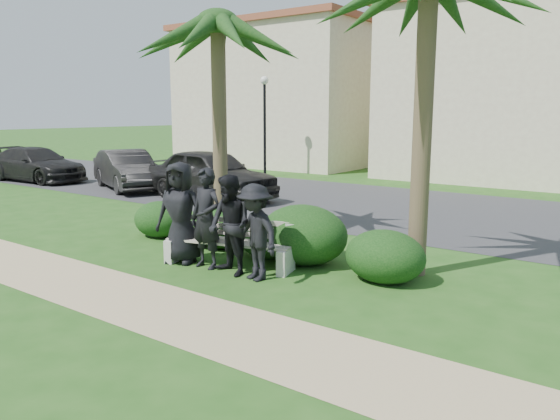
# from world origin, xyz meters

# --- Properties ---
(ground) EXTENTS (160.00, 160.00, 0.00)m
(ground) POSITION_xyz_m (0.00, 0.00, 0.00)
(ground) COLOR #225117
(ground) RESTS_ON ground
(footpath) EXTENTS (30.00, 1.60, 0.01)m
(footpath) POSITION_xyz_m (0.00, -1.80, 0.00)
(footpath) COLOR tan
(footpath) RESTS_ON ground
(asphalt_street) EXTENTS (160.00, 8.00, 0.01)m
(asphalt_street) POSITION_xyz_m (0.00, 8.00, 0.00)
(asphalt_street) COLOR #2D2D30
(asphalt_street) RESTS_ON ground
(stucco_bldg_left) EXTENTS (10.40, 8.40, 7.30)m
(stucco_bldg_left) POSITION_xyz_m (-12.00, 18.00, 3.66)
(stucco_bldg_left) COLOR beige
(stucco_bldg_left) RESTS_ON ground
(stucco_bldg_right) EXTENTS (8.40, 8.40, 7.30)m
(stucco_bldg_right) POSITION_xyz_m (-1.00, 18.00, 3.66)
(stucco_bldg_right) COLOR beige
(stucco_bldg_right) RESTS_ON ground
(street_lamp) EXTENTS (0.36, 0.36, 4.29)m
(street_lamp) POSITION_xyz_m (-9.00, 12.00, 2.94)
(street_lamp) COLOR black
(street_lamp) RESTS_ON ground
(park_bench) EXTENTS (2.55, 1.16, 0.84)m
(park_bench) POSITION_xyz_m (-0.82, 0.43, 0.38)
(park_bench) COLOR #A79D8C
(park_bench) RESTS_ON ground
(man_a) EXTENTS (1.07, 0.86, 1.90)m
(man_a) POSITION_xyz_m (-1.74, 0.11, 0.95)
(man_a) COLOR black
(man_a) RESTS_ON ground
(man_b) EXTENTS (0.67, 0.44, 1.82)m
(man_b) POSITION_xyz_m (-1.10, 0.13, 0.91)
(man_b) COLOR black
(man_b) RESTS_ON ground
(man_c) EXTENTS (1.00, 0.87, 1.75)m
(man_c) POSITION_xyz_m (-0.48, 0.06, 0.87)
(man_c) COLOR black
(man_c) RESTS_ON ground
(man_d) EXTENTS (1.17, 0.85, 1.63)m
(man_d) POSITION_xyz_m (0.06, 0.08, 0.82)
(man_d) COLOR black
(man_d) RESTS_ON ground
(hedge_a) EXTENTS (1.27, 1.05, 0.83)m
(hedge_a) POSITION_xyz_m (-3.73, 1.34, 0.41)
(hedge_a) COLOR black
(hedge_a) RESTS_ON ground
(hedge_b) EXTENTS (1.39, 1.15, 0.91)m
(hedge_b) POSITION_xyz_m (-1.97, 1.40, 0.45)
(hedge_b) COLOR black
(hedge_b) RESTS_ON ground
(hedge_c) EXTENTS (1.24, 1.02, 0.81)m
(hedge_c) POSITION_xyz_m (-0.63, 1.35, 0.40)
(hedge_c) COLOR black
(hedge_c) RESTS_ON ground
(hedge_d) EXTENTS (1.74, 1.43, 1.13)m
(hedge_d) POSITION_xyz_m (0.11, 1.45, 0.57)
(hedge_d) COLOR black
(hedge_d) RESTS_ON ground
(hedge_e) EXTENTS (1.38, 1.14, 0.90)m
(hedge_e) POSITION_xyz_m (1.85, 1.31, 0.45)
(hedge_e) COLOR black
(hedge_e) RESTS_ON ground
(palm_left) EXTENTS (3.00, 3.00, 5.60)m
(palm_left) POSITION_xyz_m (-2.63, 2.19, 4.63)
(palm_left) COLOR brown
(palm_left) RESTS_ON ground
(car_a) EXTENTS (4.91, 2.27, 1.63)m
(car_a) POSITION_xyz_m (-6.50, 5.95, 0.82)
(car_a) COLOR black
(car_a) RESTS_ON ground
(car_b) EXTENTS (4.54, 3.05, 1.42)m
(car_b) POSITION_xyz_m (-10.53, 5.81, 0.71)
(car_b) COLOR black
(car_b) RESTS_ON ground
(car_c) EXTENTS (4.82, 2.25, 1.36)m
(car_c) POSITION_xyz_m (-15.45, 5.14, 0.68)
(car_c) COLOR black
(car_c) RESTS_ON ground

